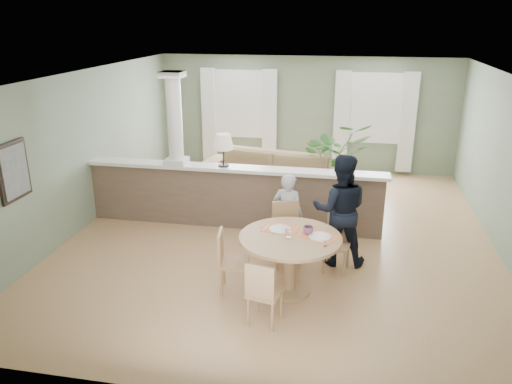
% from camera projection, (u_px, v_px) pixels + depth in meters
% --- Properties ---
extents(ground, '(8.00, 8.00, 0.00)m').
position_uv_depth(ground, '(281.00, 234.00, 8.63)').
color(ground, tan).
rests_on(ground, ground).
extents(room_shell, '(7.02, 8.02, 2.71)m').
position_uv_depth(room_shell, '(286.00, 123.00, 8.61)').
color(room_shell, gray).
rests_on(room_shell, ground).
extents(pony_wall, '(5.32, 0.38, 2.70)m').
position_uv_depth(pony_wall, '(228.00, 188.00, 8.75)').
color(pony_wall, brown).
rests_on(pony_wall, ground).
extents(sofa, '(3.19, 1.76, 0.88)m').
position_uv_depth(sofa, '(269.00, 176.00, 10.30)').
color(sofa, olive).
rests_on(sofa, ground).
extents(houseplant, '(1.80, 1.70, 1.58)m').
position_uv_depth(houseplant, '(334.00, 158.00, 10.31)').
color(houseplant, '#35692A').
rests_on(houseplant, ground).
extents(dining_table, '(1.36, 1.36, 0.93)m').
position_uv_depth(dining_table, '(291.00, 248.00, 6.63)').
color(dining_table, tan).
rests_on(dining_table, ground).
extents(chair_far_boy, '(0.53, 0.53, 0.94)m').
position_uv_depth(chair_far_boy, '(286.00, 230.00, 7.51)').
color(chair_far_boy, tan).
rests_on(chair_far_boy, ground).
extents(chair_far_man, '(0.43, 0.43, 0.84)m').
position_uv_depth(chair_far_man, '(337.00, 240.00, 7.32)').
color(chair_far_man, tan).
rests_on(chair_far_man, ground).
extents(chair_near, '(0.45, 0.45, 0.85)m').
position_uv_depth(chair_near, '(263.00, 291.00, 5.95)').
color(chair_near, tan).
rests_on(chair_near, ground).
extents(chair_side, '(0.45, 0.45, 0.88)m').
position_uv_depth(chair_side, '(229.00, 258.00, 6.71)').
color(chair_side, tan).
rests_on(chair_side, ground).
extents(child_person, '(0.55, 0.43, 1.34)m').
position_uv_depth(child_person, '(288.00, 215.00, 7.69)').
color(child_person, '#A4A4AA').
rests_on(child_person, ground).
extents(man_person, '(0.87, 0.69, 1.71)m').
position_uv_depth(man_person, '(340.00, 210.00, 7.38)').
color(man_person, black).
rests_on(man_person, ground).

